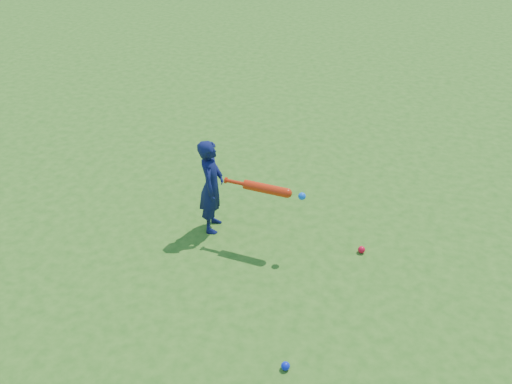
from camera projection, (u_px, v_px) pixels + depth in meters
ground at (149, 221)px, 6.32m from camera, size 80.00×80.00×0.00m
child at (211, 186)px, 5.94m from camera, size 0.31×0.42×1.06m
ground_ball_red at (362, 250)px, 5.83m from camera, size 0.07×0.07×0.07m
ground_ball_blue at (285, 366)px, 4.58m from camera, size 0.07×0.07×0.07m
bat_swing at (269, 189)px, 5.61m from camera, size 0.85×0.15×0.10m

